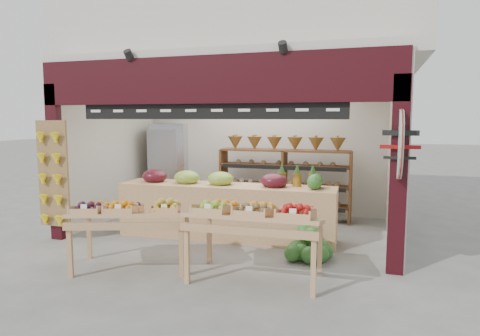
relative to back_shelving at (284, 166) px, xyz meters
name	(u,v)px	position (x,y,z in m)	size (l,w,h in m)	color
ground	(228,236)	(-0.66, -1.63, -1.11)	(60.00, 60.00, 0.00)	slate
shop_structure	(254,27)	(-0.66, -0.01, 2.81)	(6.36, 5.12, 5.40)	beige
banana_board	(52,176)	(-3.39, -2.80, 0.01)	(0.60, 0.15, 1.80)	olive
gift_sign	(400,145)	(2.09, -2.77, 0.64)	(0.04, 0.93, 0.92)	silver
back_shelving	(284,166)	(0.00, 0.00, 0.00)	(2.72, 0.45, 1.70)	brown
refrigerator	(170,166)	(-2.71, 0.19, -0.13)	(0.76, 0.76, 1.96)	#AFB1B6
cardboard_stack	(198,207)	(-1.68, -0.63, -0.86)	(1.02, 0.75, 0.67)	beige
mid_counter	(226,209)	(-0.67, -1.75, -0.59)	(3.78, 0.88, 1.16)	tan
display_table_left	(124,212)	(-1.53, -3.55, -0.33)	(1.77, 1.34, 1.01)	tan
display_table_right	(256,214)	(0.34, -3.41, -0.26)	(1.74, 1.01, 1.07)	tan
watermelon_pile	(309,248)	(0.89, -2.45, -0.93)	(0.69, 0.64, 0.49)	#1E501A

